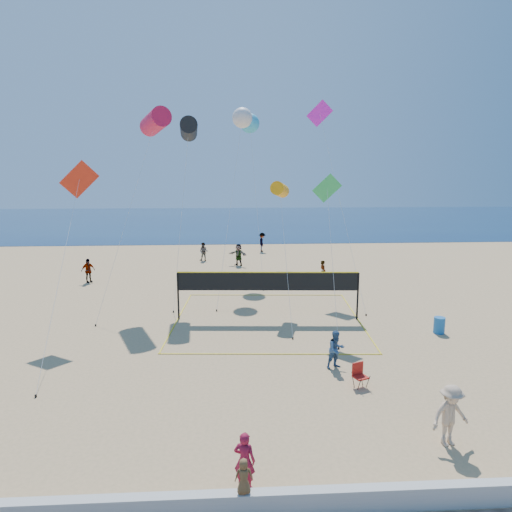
{
  "coord_description": "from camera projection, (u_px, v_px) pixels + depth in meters",
  "views": [
    {
      "loc": [
        -0.38,
        -12.39,
        7.95
      ],
      "look_at": [
        0.48,
        2.0,
        5.25
      ],
      "focal_mm": 32.0,
      "sensor_mm": 36.0,
      "label": 1
    }
  ],
  "objects": [
    {
      "name": "kite_6",
      "position": [
        242.0,
        118.0,
        32.04
      ],
      "size": [
        2.65,
        8.88,
        12.33
      ],
      "rotation": [
        0.0,
        0.0,
        -0.18
      ],
      "color": "silver",
      "rests_on": "ground"
    },
    {
      "name": "kite_1",
      "position": [
        189.0,
        129.0,
        28.08
      ],
      "size": [
        1.48,
        5.38,
        11.17
      ],
      "rotation": [
        0.0,
        0.0,
        0.08
      ],
      "color": "black",
      "rests_on": "ground"
    },
    {
      "name": "far_person_3",
      "position": [
        204.0,
        252.0,
        40.77
      ],
      "size": [
        0.94,
        0.81,
        1.65
      ],
      "primitive_type": "imported",
      "rotation": [
        0.0,
        0.0,
        -0.27
      ],
      "color": "gray",
      "rests_on": "ground"
    },
    {
      "name": "kite_0",
      "position": [
        155.0,
        122.0,
        27.38
      ],
      "size": [
        3.82,
        7.24,
        11.64
      ],
      "rotation": [
        0.0,
        0.0,
        0.43
      ],
      "color": "#C5163E",
      "rests_on": "ground"
    },
    {
      "name": "kite_4",
      "position": [
        328.0,
        196.0,
        23.21
      ],
      "size": [
        1.51,
        4.29,
        7.83
      ],
      "rotation": [
        0.0,
        0.0,
        -0.0
      ],
      "color": "green",
      "rests_on": "ground"
    },
    {
      "name": "kite_3",
      "position": [
        78.0,
        186.0,
        22.76
      ],
      "size": [
        1.94,
        8.6,
        8.49
      ],
      "rotation": [
        0.0,
        0.0,
        0.35
      ],
      "color": "red",
      "rests_on": "ground"
    },
    {
      "name": "ocean",
      "position": [
        231.0,
        220.0,
        74.47
      ],
      "size": [
        140.0,
        50.0,
        0.03
      ],
      "primitive_type": "cube",
      "color": "#10264D",
      "rests_on": "ground"
    },
    {
      "name": "bystander_a",
      "position": [
        336.0,
        349.0,
        18.55
      ],
      "size": [
        0.94,
        0.85,
        1.58
      ],
      "primitive_type": "imported",
      "rotation": [
        0.0,
        0.0,
        0.4
      ],
      "color": "#32557E",
      "rests_on": "ground"
    },
    {
      "name": "kite_5",
      "position": [
        322.0,
        123.0,
        31.06
      ],
      "size": [
        2.19,
        8.68,
        12.75
      ],
      "rotation": [
        0.0,
        0.0,
        -0.05
      ],
      "color": "#F01DDC",
      "rests_on": "ground"
    },
    {
      "name": "ground",
      "position": [
        244.0,
        441.0,
        13.64
      ],
      "size": [
        120.0,
        120.0,
        0.0
      ],
      "primitive_type": "plane",
      "color": "tan",
      "rests_on": "ground"
    },
    {
      "name": "kite_2",
      "position": [
        280.0,
        190.0,
        26.62
      ],
      "size": [
        1.33,
        7.21,
        7.39
      ],
      "rotation": [
        0.0,
        0.0,
        -0.31
      ],
      "color": "orange",
      "rests_on": "ground"
    },
    {
      "name": "far_person_4",
      "position": [
        262.0,
        242.0,
        45.48
      ],
      "size": [
        0.77,
        1.26,
        1.89
      ],
      "primitive_type": "imported",
      "rotation": [
        0.0,
        0.0,
        1.52
      ],
      "color": "gray",
      "rests_on": "ground"
    },
    {
      "name": "far_person_2",
      "position": [
        323.0,
        272.0,
        32.45
      ],
      "size": [
        0.54,
        0.7,
        1.7
      ],
      "primitive_type": "imported",
      "rotation": [
        0.0,
        0.0,
        1.81
      ],
      "color": "gray",
      "rests_on": "ground"
    },
    {
      "name": "far_person_1",
      "position": [
        238.0,
        255.0,
        38.77
      ],
      "size": [
        1.74,
        1.37,
        1.85
      ],
      "primitive_type": "imported",
      "rotation": [
        0.0,
        0.0,
        -0.55
      ],
      "color": "gray",
      "rests_on": "ground"
    },
    {
      "name": "kite_7",
      "position": [
        250.0,
        123.0,
        35.08
      ],
      "size": [
        1.49,
        7.41,
        12.29
      ],
      "rotation": [
        0.0,
        0.0,
        0.0
      ],
      "color": "#32ADDD",
      "rests_on": "ground"
    },
    {
      "name": "toddler",
      "position": [
        244.0,
        476.0,
        10.49
      ],
      "size": [
        0.44,
        0.3,
        0.86
      ],
      "primitive_type": "imported",
      "rotation": [
        0.0,
        0.0,
        3.21
      ],
      "color": "brown",
      "rests_on": "seawall"
    },
    {
      "name": "seawall",
      "position": [
        248.0,
        504.0,
        10.64
      ],
      "size": [
        32.0,
        0.3,
        0.6
      ],
      "primitive_type": "cube",
      "color": "beige",
      "rests_on": "ground"
    },
    {
      "name": "camp_chair",
      "position": [
        359.0,
        374.0,
        16.99
      ],
      "size": [
        0.62,
        0.72,
        1.01
      ],
      "rotation": [
        0.0,
        0.0,
        0.39
      ],
      "color": "#AB1A13",
      "rests_on": "ground"
    },
    {
      "name": "volleyball_net",
      "position": [
        268.0,
        287.0,
        24.47
      ],
      "size": [
        10.49,
        10.35,
        2.65
      ],
      "rotation": [
        0.0,
        0.0,
        -0.06
      ],
      "color": "black",
      "rests_on": "ground"
    },
    {
      "name": "bystander_b",
      "position": [
        450.0,
        415.0,
        13.28
      ],
      "size": [
        1.34,
        0.96,
        1.87
      ],
      "primitive_type": "imported",
      "rotation": [
        0.0,
        0.0,
        0.24
      ],
      "color": "tan",
      "rests_on": "ground"
    },
    {
      "name": "far_person_0",
      "position": [
        88.0,
        271.0,
        32.83
      ],
      "size": [
        1.05,
        1.0,
        1.75
      ],
      "primitive_type": "imported",
      "rotation": [
        0.0,
        0.0,
        0.73
      ],
      "color": "gray",
      "rests_on": "ground"
    },
    {
      "name": "trash_barrel",
      "position": [
        439.0,
        325.0,
        22.62
      ],
      "size": [
        0.66,
        0.66,
        0.81
      ],
      "primitive_type": "cylinder",
      "rotation": [
        0.0,
        0.0,
        0.27
      ],
      "color": "#1960A7",
      "rests_on": "ground"
    },
    {
      "name": "woman",
      "position": [
        245.0,
        461.0,
        11.47
      ],
      "size": [
        0.65,
        0.53,
        1.54
      ],
      "primitive_type": "imported",
      "rotation": [
        0.0,
        0.0,
        2.81
      ],
      "color": "maroon",
      "rests_on": "ground"
    }
  ]
}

